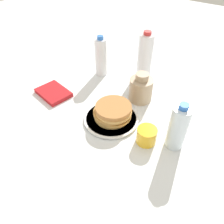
# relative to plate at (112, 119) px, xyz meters

# --- Properties ---
(ground_plane) EXTENTS (4.00, 4.00, 0.00)m
(ground_plane) POSITION_rel_plate_xyz_m (0.00, 0.02, -0.01)
(ground_plane) COLOR white
(plate) EXTENTS (0.24, 0.24, 0.01)m
(plate) POSITION_rel_plate_xyz_m (0.00, 0.00, 0.00)
(plate) COLOR white
(plate) RESTS_ON ground_plane
(pancake_stack) EXTENTS (0.16, 0.16, 0.07)m
(pancake_stack) POSITION_rel_plate_xyz_m (-0.00, -0.00, 0.04)
(pancake_stack) COLOR tan
(pancake_stack) RESTS_ON plate
(juice_glass) EXTENTS (0.08, 0.08, 0.07)m
(juice_glass) POSITION_rel_plate_xyz_m (-0.18, 0.02, 0.03)
(juice_glass) COLOR yellow
(juice_glass) RESTS_ON ground_plane
(cream_jug) EXTENTS (0.11, 0.11, 0.14)m
(cream_jug) POSITION_rel_plate_xyz_m (-0.03, -0.20, 0.05)
(cream_jug) COLOR tan
(cream_jug) RESTS_ON ground_plane
(water_bottle_near) EXTENTS (0.06, 0.06, 0.22)m
(water_bottle_near) POSITION_rel_plate_xyz_m (0.27, -0.28, 0.10)
(water_bottle_near) COLOR white
(water_bottle_near) RESTS_ON ground_plane
(water_bottle_mid) EXTENTS (0.08, 0.08, 0.25)m
(water_bottle_mid) POSITION_rel_plate_xyz_m (0.07, -0.40, 0.11)
(water_bottle_mid) COLOR white
(water_bottle_mid) RESTS_ON ground_plane
(water_bottle_far) EXTENTS (0.07, 0.07, 0.20)m
(water_bottle_far) POSITION_rel_plate_xyz_m (-0.27, -0.02, 0.09)
(water_bottle_far) COLOR silver
(water_bottle_far) RESTS_ON ground_plane
(napkin) EXTENTS (0.19, 0.15, 0.02)m
(napkin) POSITION_rel_plate_xyz_m (0.35, 0.02, 0.00)
(napkin) COLOR red
(napkin) RESTS_ON ground_plane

